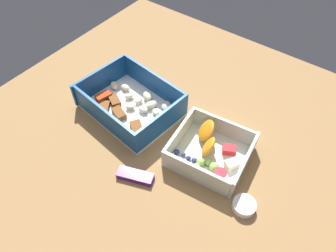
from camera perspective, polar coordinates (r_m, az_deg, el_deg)
name	(u,v)px	position (r cm, az deg, el deg)	size (l,w,h in cm)	color
table_surface	(165,129)	(67.98, -0.53, -0.58)	(80.00, 80.00, 2.00)	#9E7547
pasta_container	(131,104)	(69.48, -6.93, 4.08)	(22.04, 17.68, 6.43)	white
fruit_bowl	(210,152)	(61.43, 7.79, -4.75)	(16.02, 15.03, 5.40)	silver
candy_bar	(135,176)	(59.64, -6.09, -9.17)	(7.00, 2.40, 1.20)	#51197A
paper_cup_liner	(244,206)	(57.85, 13.90, -14.16)	(4.20, 4.20, 1.55)	white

